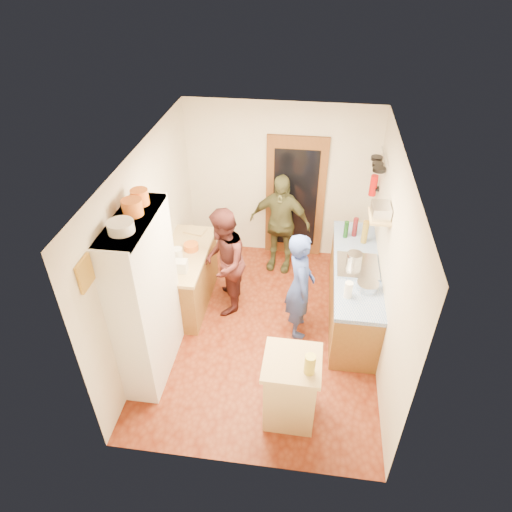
% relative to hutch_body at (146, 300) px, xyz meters
% --- Properties ---
extents(floor, '(3.00, 4.00, 0.02)m').
position_rel_hutch_body_xyz_m(floor, '(1.30, 0.80, -1.11)').
color(floor, brown).
rests_on(floor, ground).
extents(ceiling, '(3.00, 4.00, 0.02)m').
position_rel_hutch_body_xyz_m(ceiling, '(1.30, 0.80, 1.51)').
color(ceiling, silver).
rests_on(ceiling, ground).
extents(wall_back, '(3.00, 0.02, 2.60)m').
position_rel_hutch_body_xyz_m(wall_back, '(1.30, 2.81, 0.20)').
color(wall_back, beige).
rests_on(wall_back, ground).
extents(wall_front, '(3.00, 0.02, 2.60)m').
position_rel_hutch_body_xyz_m(wall_front, '(1.30, -1.21, 0.20)').
color(wall_front, beige).
rests_on(wall_front, ground).
extents(wall_left, '(0.02, 4.00, 2.60)m').
position_rel_hutch_body_xyz_m(wall_left, '(-0.21, 0.80, 0.20)').
color(wall_left, beige).
rests_on(wall_left, ground).
extents(wall_right, '(0.02, 4.00, 2.60)m').
position_rel_hutch_body_xyz_m(wall_right, '(2.81, 0.80, 0.20)').
color(wall_right, beige).
rests_on(wall_right, ground).
extents(door_frame, '(0.95, 0.06, 2.10)m').
position_rel_hutch_body_xyz_m(door_frame, '(1.55, 2.77, -0.05)').
color(door_frame, brown).
rests_on(door_frame, ground).
extents(door_glass, '(0.70, 0.02, 1.70)m').
position_rel_hutch_body_xyz_m(door_glass, '(1.55, 2.74, -0.05)').
color(door_glass, black).
rests_on(door_glass, door_frame).
extents(hutch_body, '(0.40, 1.20, 2.20)m').
position_rel_hutch_body_xyz_m(hutch_body, '(0.00, 0.00, 0.00)').
color(hutch_body, white).
rests_on(hutch_body, ground).
extents(hutch_top_shelf, '(0.40, 1.14, 0.04)m').
position_rel_hutch_body_xyz_m(hutch_top_shelf, '(0.00, 0.00, 1.08)').
color(hutch_top_shelf, white).
rests_on(hutch_top_shelf, hutch_body).
extents(plate_stack, '(0.26, 0.26, 0.11)m').
position_rel_hutch_body_xyz_m(plate_stack, '(0.00, -0.25, 1.15)').
color(plate_stack, white).
rests_on(plate_stack, hutch_top_shelf).
extents(orange_pot_a, '(0.21, 0.21, 0.17)m').
position_rel_hutch_body_xyz_m(orange_pot_a, '(0.00, 0.08, 1.19)').
color(orange_pot_a, orange).
rests_on(orange_pot_a, hutch_top_shelf).
extents(orange_pot_b, '(0.19, 0.19, 0.17)m').
position_rel_hutch_body_xyz_m(orange_pot_b, '(0.00, 0.31, 1.18)').
color(orange_pot_b, orange).
rests_on(orange_pot_b, hutch_top_shelf).
extents(left_counter_base, '(0.60, 1.40, 0.85)m').
position_rel_hutch_body_xyz_m(left_counter_base, '(0.10, 1.25, -0.68)').
color(left_counter_base, brown).
rests_on(left_counter_base, ground).
extents(left_counter_top, '(0.64, 1.44, 0.05)m').
position_rel_hutch_body_xyz_m(left_counter_top, '(0.10, 1.25, -0.23)').
color(left_counter_top, tan).
rests_on(left_counter_top, left_counter_base).
extents(toaster, '(0.22, 0.16, 0.16)m').
position_rel_hutch_body_xyz_m(toaster, '(0.15, 0.84, -0.12)').
color(toaster, white).
rests_on(toaster, left_counter_top).
extents(kettle, '(0.15, 0.15, 0.17)m').
position_rel_hutch_body_xyz_m(kettle, '(0.05, 1.10, -0.12)').
color(kettle, white).
rests_on(kettle, left_counter_top).
extents(orange_bowl, '(0.23, 0.23, 0.09)m').
position_rel_hutch_body_xyz_m(orange_bowl, '(0.18, 1.34, -0.15)').
color(orange_bowl, orange).
rests_on(orange_bowl, left_counter_top).
extents(chopping_board, '(0.34, 0.28, 0.02)m').
position_rel_hutch_body_xyz_m(chopping_board, '(0.12, 1.82, -0.19)').
color(chopping_board, tan).
rests_on(chopping_board, left_counter_top).
extents(right_counter_base, '(0.60, 2.20, 0.84)m').
position_rel_hutch_body_xyz_m(right_counter_base, '(2.50, 1.30, -0.68)').
color(right_counter_base, brown).
rests_on(right_counter_base, ground).
extents(right_counter_top, '(0.62, 2.22, 0.06)m').
position_rel_hutch_body_xyz_m(right_counter_top, '(2.50, 1.30, -0.23)').
color(right_counter_top, '#1947A8').
rests_on(right_counter_top, right_counter_base).
extents(hob, '(0.55, 0.58, 0.04)m').
position_rel_hutch_body_xyz_m(hob, '(2.50, 1.24, -0.18)').
color(hob, silver).
rests_on(hob, right_counter_top).
extents(pot_on_hob, '(0.21, 0.21, 0.14)m').
position_rel_hutch_body_xyz_m(pot_on_hob, '(2.45, 1.31, -0.09)').
color(pot_on_hob, silver).
rests_on(pot_on_hob, hob).
extents(bottle_a, '(0.07, 0.07, 0.26)m').
position_rel_hutch_body_xyz_m(bottle_a, '(2.35, 1.96, -0.07)').
color(bottle_a, '#143F14').
rests_on(bottle_a, right_counter_top).
extents(bottle_b, '(0.09, 0.09, 0.30)m').
position_rel_hutch_body_xyz_m(bottle_b, '(2.48, 2.02, -0.05)').
color(bottle_b, '#591419').
rests_on(bottle_b, right_counter_top).
extents(bottle_c, '(0.10, 0.10, 0.35)m').
position_rel_hutch_body_xyz_m(bottle_c, '(2.61, 1.86, -0.02)').
color(bottle_c, olive).
rests_on(bottle_c, right_counter_top).
extents(paper_towel, '(0.11, 0.11, 0.22)m').
position_rel_hutch_body_xyz_m(paper_towel, '(2.35, 0.61, -0.09)').
color(paper_towel, white).
rests_on(paper_towel, right_counter_top).
extents(mixing_bowl, '(0.34, 0.34, 0.11)m').
position_rel_hutch_body_xyz_m(mixing_bowl, '(2.60, 0.79, -0.15)').
color(mixing_bowl, silver).
rests_on(mixing_bowl, right_counter_top).
extents(island_base, '(0.56, 0.56, 0.86)m').
position_rel_hutch_body_xyz_m(island_base, '(1.75, -0.52, -0.67)').
color(island_base, tan).
rests_on(island_base, ground).
extents(island_top, '(0.63, 0.63, 0.05)m').
position_rel_hutch_body_xyz_m(island_top, '(1.75, -0.52, -0.22)').
color(island_top, tan).
rests_on(island_top, island_base).
extents(cutting_board, '(0.35, 0.28, 0.02)m').
position_rel_hutch_body_xyz_m(cutting_board, '(1.70, -0.47, -0.21)').
color(cutting_board, white).
rests_on(cutting_board, island_top).
extents(oil_jar, '(0.12, 0.12, 0.23)m').
position_rel_hutch_body_xyz_m(oil_jar, '(1.93, -0.64, -0.07)').
color(oil_jar, '#AD9E2D').
rests_on(oil_jar, island_top).
extents(pan_rail, '(0.02, 0.65, 0.02)m').
position_rel_hutch_body_xyz_m(pan_rail, '(2.76, 2.33, 0.95)').
color(pan_rail, silver).
rests_on(pan_rail, wall_right).
extents(pan_hang_a, '(0.18, 0.18, 0.05)m').
position_rel_hutch_body_xyz_m(pan_hang_a, '(2.70, 2.15, 0.82)').
color(pan_hang_a, black).
rests_on(pan_hang_a, pan_rail).
extents(pan_hang_b, '(0.16, 0.16, 0.05)m').
position_rel_hutch_body_xyz_m(pan_hang_b, '(2.70, 2.35, 0.80)').
color(pan_hang_b, black).
rests_on(pan_hang_b, pan_rail).
extents(pan_hang_c, '(0.17, 0.17, 0.05)m').
position_rel_hutch_body_xyz_m(pan_hang_c, '(2.70, 2.55, 0.81)').
color(pan_hang_c, black).
rests_on(pan_hang_c, pan_rail).
extents(wall_shelf, '(0.26, 0.42, 0.03)m').
position_rel_hutch_body_xyz_m(wall_shelf, '(2.67, 1.25, 0.60)').
color(wall_shelf, tan).
rests_on(wall_shelf, wall_right).
extents(radio, '(0.23, 0.31, 0.15)m').
position_rel_hutch_body_xyz_m(radio, '(2.67, 1.25, 0.69)').
color(radio, silver).
rests_on(radio, wall_shelf).
extents(ext_bracket, '(0.06, 0.10, 0.04)m').
position_rel_hutch_body_xyz_m(ext_bracket, '(2.77, 2.50, 0.35)').
color(ext_bracket, black).
rests_on(ext_bracket, wall_right).
extents(fire_extinguisher, '(0.11, 0.11, 0.32)m').
position_rel_hutch_body_xyz_m(fire_extinguisher, '(2.71, 2.50, 0.40)').
color(fire_extinguisher, red).
rests_on(fire_extinguisher, wall_right).
extents(picture_frame, '(0.03, 0.25, 0.30)m').
position_rel_hutch_body_xyz_m(picture_frame, '(-0.18, -0.75, 0.95)').
color(picture_frame, gold).
rests_on(picture_frame, wall_left).
extents(person_hob, '(0.46, 0.63, 1.58)m').
position_rel_hutch_body_xyz_m(person_hob, '(1.79, 0.86, -0.31)').
color(person_hob, '#304697').
rests_on(person_hob, ground).
extents(person_left, '(0.70, 0.85, 1.64)m').
position_rel_hutch_body_xyz_m(person_left, '(0.69, 1.25, -0.28)').
color(person_left, '#401A19').
rests_on(person_left, ground).
extents(person_back, '(1.03, 0.56, 1.67)m').
position_rel_hutch_body_xyz_m(person_back, '(1.36, 2.32, -0.27)').
color(person_back, '#3F3F24').
rests_on(person_back, ground).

